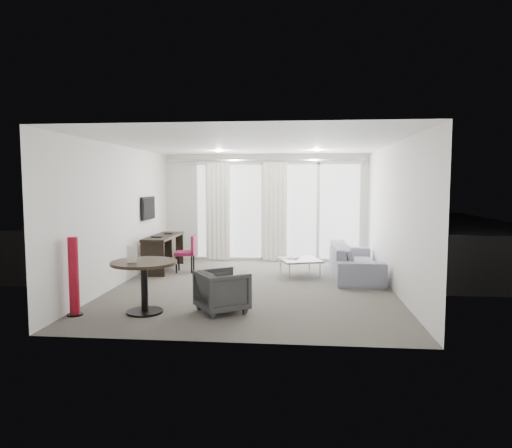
# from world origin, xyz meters

# --- Properties ---
(floor) EXTENTS (5.00, 6.00, 0.00)m
(floor) POSITION_xyz_m (0.00, 0.00, 0.00)
(floor) COLOR #545049
(floor) RESTS_ON ground
(ceiling) EXTENTS (5.00, 6.00, 0.00)m
(ceiling) POSITION_xyz_m (0.00, 0.00, 2.60)
(ceiling) COLOR white
(ceiling) RESTS_ON ground
(wall_left) EXTENTS (0.00, 6.00, 2.60)m
(wall_left) POSITION_xyz_m (-2.50, 0.00, 1.30)
(wall_left) COLOR silver
(wall_left) RESTS_ON ground
(wall_right) EXTENTS (0.00, 6.00, 2.60)m
(wall_right) POSITION_xyz_m (2.50, 0.00, 1.30)
(wall_right) COLOR silver
(wall_right) RESTS_ON ground
(wall_front) EXTENTS (5.00, 0.00, 2.60)m
(wall_front) POSITION_xyz_m (0.00, -3.00, 1.30)
(wall_front) COLOR silver
(wall_front) RESTS_ON ground
(window_panel) EXTENTS (4.00, 0.02, 2.38)m
(window_panel) POSITION_xyz_m (0.30, 2.98, 1.20)
(window_panel) COLOR white
(window_panel) RESTS_ON ground
(window_frame) EXTENTS (4.10, 0.06, 2.44)m
(window_frame) POSITION_xyz_m (0.30, 2.97, 1.20)
(window_frame) COLOR white
(window_frame) RESTS_ON ground
(curtain_left) EXTENTS (0.60, 0.20, 2.38)m
(curtain_left) POSITION_xyz_m (-1.15, 2.82, 1.20)
(curtain_left) COLOR white
(curtain_left) RESTS_ON ground
(curtain_right) EXTENTS (0.60, 0.20, 2.38)m
(curtain_right) POSITION_xyz_m (0.25, 2.82, 1.20)
(curtain_right) COLOR white
(curtain_right) RESTS_ON ground
(curtain_track) EXTENTS (4.80, 0.04, 0.04)m
(curtain_track) POSITION_xyz_m (0.00, 2.82, 2.45)
(curtain_track) COLOR #B2B2B7
(curtain_track) RESTS_ON ceiling
(downlight_a) EXTENTS (0.12, 0.12, 0.02)m
(downlight_a) POSITION_xyz_m (-0.90, 1.60, 2.59)
(downlight_a) COLOR #FFE0B2
(downlight_a) RESTS_ON ceiling
(downlight_b) EXTENTS (0.12, 0.12, 0.02)m
(downlight_b) POSITION_xyz_m (1.20, 1.60, 2.59)
(downlight_b) COLOR #FFE0B2
(downlight_b) RESTS_ON ceiling
(desk) EXTENTS (0.50, 1.61, 0.76)m
(desk) POSITION_xyz_m (-2.11, 1.40, 0.38)
(desk) COLOR black
(desk) RESTS_ON floor
(tv) EXTENTS (0.05, 0.80, 0.50)m
(tv) POSITION_xyz_m (-2.46, 1.45, 1.35)
(tv) COLOR black
(tv) RESTS_ON wall_left
(desk_chair) EXTENTS (0.47, 0.44, 0.79)m
(desk_chair) POSITION_xyz_m (-1.58, 1.22, 0.39)
(desk_chair) COLOR maroon
(desk_chair) RESTS_ON floor
(round_table) EXTENTS (1.24, 1.24, 0.76)m
(round_table) POSITION_xyz_m (-1.41, -1.87, 0.38)
(round_table) COLOR black
(round_table) RESTS_ON floor
(menu_card) EXTENTS (0.13, 0.05, 0.24)m
(menu_card) POSITION_xyz_m (-1.54, -1.99, 0.72)
(menu_card) COLOR white
(menu_card) RESTS_ON round_table
(red_lamp) EXTENTS (0.23, 0.23, 1.13)m
(red_lamp) POSITION_xyz_m (-2.37, -2.09, 0.57)
(red_lamp) COLOR maroon
(red_lamp) RESTS_ON floor
(tub_armchair) EXTENTS (0.93, 0.93, 0.62)m
(tub_armchair) POSITION_xyz_m (-0.28, -1.71, 0.31)
(tub_armchair) COLOR #343435
(tub_armchair) RESTS_ON floor
(coffee_table) EXTENTS (0.98, 0.98, 0.35)m
(coffee_table) POSITION_xyz_m (0.86, 1.03, 0.17)
(coffee_table) COLOR gray
(coffee_table) RESTS_ON floor
(remote) EXTENTS (0.05, 0.16, 0.02)m
(remote) POSITION_xyz_m (0.78, 1.05, 0.36)
(remote) COLOR black
(remote) RESTS_ON coffee_table
(magazine) EXTENTS (0.29, 0.33, 0.02)m
(magazine) POSITION_xyz_m (0.73, 1.13, 0.36)
(magazine) COLOR gray
(magazine) RESTS_ON coffee_table
(sofa) EXTENTS (0.89, 2.28, 0.66)m
(sofa) POSITION_xyz_m (1.98, 1.07, 0.33)
(sofa) COLOR gray
(sofa) RESTS_ON floor
(terrace_slab) EXTENTS (5.60, 3.00, 0.12)m
(terrace_slab) POSITION_xyz_m (0.30, 4.50, -0.06)
(terrace_slab) COLOR #4D4D50
(terrace_slab) RESTS_ON ground
(rattan_chair_a) EXTENTS (0.72, 0.72, 0.82)m
(rattan_chair_a) POSITION_xyz_m (1.14, 3.79, 0.41)
(rattan_chair_a) COLOR #4D3621
(rattan_chair_a) RESTS_ON terrace_slab
(rattan_chair_b) EXTENTS (0.57, 0.57, 0.73)m
(rattan_chair_b) POSITION_xyz_m (1.57, 4.04, 0.36)
(rattan_chair_b) COLOR #4D3621
(rattan_chair_b) RESTS_ON terrace_slab
(rattan_table) EXTENTS (0.65, 0.65, 0.50)m
(rattan_table) POSITION_xyz_m (1.89, 4.06, 0.25)
(rattan_table) COLOR #4D3621
(rattan_table) RESTS_ON terrace_slab
(balustrade) EXTENTS (5.50, 0.06, 1.05)m
(balustrade) POSITION_xyz_m (0.30, 5.95, 0.50)
(balustrade) COLOR #B2B2B7
(balustrade) RESTS_ON terrace_slab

